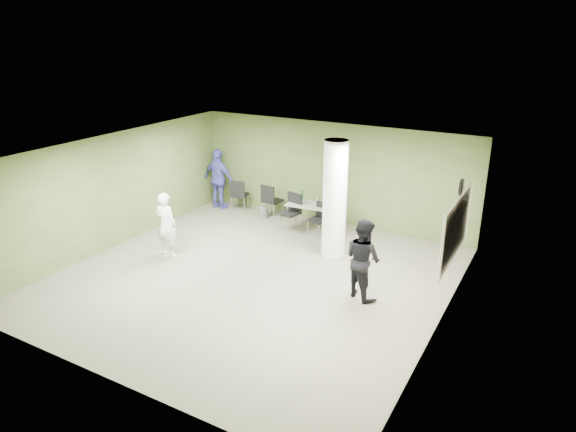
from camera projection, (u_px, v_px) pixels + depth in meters
The scene contains 17 objects.
floor at pixel (253, 278), 11.25m from camera, with size 8.00×8.00×0.00m, color #4F4E3E.
ceiling at pixel (250, 153), 10.28m from camera, with size 8.00×8.00×0.00m, color white.
wall_back at pixel (332, 174), 14.04m from camera, with size 8.00×0.02×2.80m, color #404E25.
wall_left at pixel (115, 190), 12.60m from camera, with size 0.02×8.00×2.80m, color #404E25.
wall_right_cream at pixel (444, 257), 8.93m from camera, with size 0.02×8.00×2.80m, color beige.
column at pixel (335, 199), 11.94m from camera, with size 0.56×0.56×2.80m, color silver.
whiteboard at pixel (456, 229), 9.91m from camera, with size 0.05×2.30×1.30m.
wall_clock at pixel (461, 187), 9.62m from camera, with size 0.06×0.32×0.32m.
folding_table at pixel (314, 206), 13.72m from camera, with size 1.54×0.77×0.96m.
wastebasket at pixel (264, 212), 14.78m from camera, with size 0.27×0.27×0.31m, color #4C4C4C.
chair_back_left at pixel (239, 193), 15.19m from camera, with size 0.58×0.58×0.94m.
chair_back_right at pixel (270, 198), 14.65m from camera, with size 0.54×0.54×0.98m.
chair_table_left at pixel (291, 209), 13.79m from camera, with size 0.58×0.58×0.99m.
chair_table_right at pixel (320, 216), 13.43m from camera, with size 0.52×0.52×0.88m.
woman_white at pixel (166, 225), 12.10m from camera, with size 0.57×0.38×1.57m, color silver.
man_black at pixel (363, 259), 10.21m from camera, with size 0.81×0.63×1.67m, color black.
man_blue at pixel (219, 179), 15.27m from camera, with size 1.07×0.45×1.82m, color #3C4097.
Camera 1 is at (5.59, -8.42, 5.17)m, focal length 32.00 mm.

